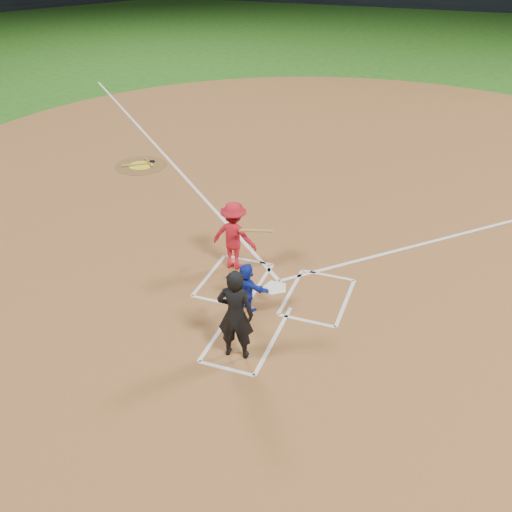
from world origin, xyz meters
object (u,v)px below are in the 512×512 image
(catcher, at_px, (247,287))
(umpire, at_px, (235,315))
(home_plate, at_px, (275,288))
(on_deck_circle, at_px, (141,166))
(batter_at_plate, at_px, (234,236))

(catcher, bearing_deg, umpire, 123.49)
(home_plate, relative_size, umpire, 0.32)
(on_deck_circle, xyz_separation_m, batter_at_plate, (5.30, -4.82, 0.82))
(home_plate, relative_size, on_deck_circle, 0.35)
(home_plate, xyz_separation_m, umpire, (0.03, -2.36, 0.92))
(umpire, distance_m, batter_at_plate, 3.15)
(home_plate, relative_size, catcher, 0.56)
(umpire, relative_size, batter_at_plate, 1.12)
(on_deck_circle, bearing_deg, home_plate, -39.59)
(on_deck_circle, bearing_deg, catcher, -45.55)
(home_plate, distance_m, batter_at_plate, 1.53)
(catcher, distance_m, batter_at_plate, 1.73)
(home_plate, bearing_deg, on_deck_circle, -39.59)
(catcher, xyz_separation_m, batter_at_plate, (-0.87, 1.47, 0.28))
(catcher, relative_size, umpire, 0.58)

